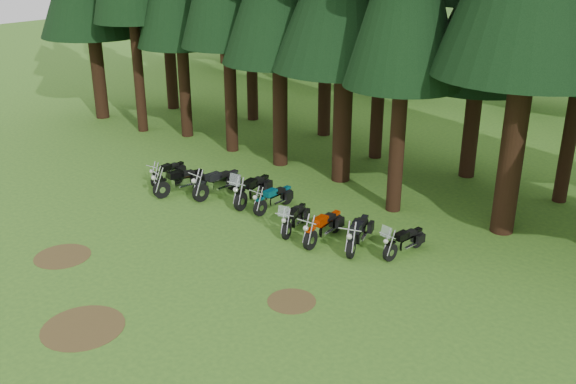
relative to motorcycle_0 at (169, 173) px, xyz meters
The scene contains 16 objects.
ground 7.16m from the motorcycle_0, 41.06° to the right, with size 120.00×120.00×0.00m, color #386822.
decid_2 21.20m from the motorcycle_0, 104.10° to the left, with size 6.72×6.53×8.40m.
decid_3 20.85m from the motorcycle_0, 88.10° to the left, with size 6.12×5.95×7.65m.
decid_4 23.06m from the motorcycle_0, 72.14° to the left, with size 5.93×5.76×7.41m.
dirt_patch_0 7.12m from the motorcycle_0, 70.36° to the right, with size 1.80×1.80×0.01m, color #4C3D1E.
dirt_patch_1 10.75m from the motorcycle_0, 22.99° to the right, with size 1.40×1.40×0.01m, color #4C3D1E.
dirt_patch_2 10.80m from the motorcycle_0, 53.69° to the right, with size 2.20×2.20×0.01m, color #4C3D1E.
motorcycle_0 is the anchor object (origin of this frame).
motorcycle_1 1.42m from the motorcycle_0, 22.42° to the right, with size 0.74×2.34×0.97m.
motorcycle_2 2.65m from the motorcycle_0, ahead, with size 0.44×2.43×0.99m.
motorcycle_3 4.26m from the motorcycle_0, ahead, with size 0.69×2.49×1.56m.
motorcycle_4 5.32m from the motorcycle_0, ahead, with size 0.33×2.10×0.86m.
motorcycle_5 7.06m from the motorcycle_0, ahead, with size 0.84×2.07×1.32m.
motorcycle_6 8.31m from the motorcycle_0, ahead, with size 0.37×2.28×0.93m.
motorcycle_7 9.49m from the motorcycle_0, ahead, with size 0.84×2.24×0.94m.
motorcycle_8 10.93m from the motorcycle_0, ahead, with size 0.57×2.05×1.28m.
Camera 1 is at (14.26, -11.86, 9.68)m, focal length 40.00 mm.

